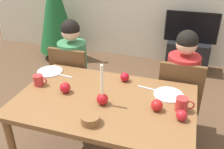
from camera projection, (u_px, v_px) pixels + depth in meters
dining_table at (104, 108)px, 2.00m from camera, size 1.40×0.90×0.75m
chair_left at (73, 79)px, 2.74m from camera, size 0.40×0.40×0.90m
chair_right at (179, 96)px, 2.44m from camera, size 0.40×0.40×0.90m
person_left_child at (74, 73)px, 2.74m from camera, size 0.30×0.30×1.17m
person_right_child at (180, 90)px, 2.44m from camera, size 0.30×0.30×1.17m
tv_stand at (187, 56)px, 3.98m from camera, size 0.64×0.40×0.48m
tv at (191, 27)px, 3.76m from camera, size 0.79×0.05×0.46m
christmas_tree at (55, 10)px, 4.16m from camera, size 0.66×0.66×1.64m
candle_centerpiece at (102, 96)px, 1.87m from camera, size 0.09×0.09×0.33m
plate_left at (50, 71)px, 2.37m from camera, size 0.24×0.24×0.01m
plate_right at (169, 95)px, 2.01m from camera, size 0.24×0.24×0.01m
mug_left at (39, 80)px, 2.14m from camera, size 0.13×0.08×0.09m
mug_right at (182, 104)px, 1.81m from camera, size 0.14×0.09×0.10m
fork_left at (64, 76)px, 2.30m from camera, size 0.18×0.04×0.01m
fork_right at (148, 88)px, 2.10m from camera, size 0.18×0.04×0.01m
bowl_walnuts at (90, 119)px, 1.69m from camera, size 0.13×0.13×0.06m
apple_near_candle at (125, 77)px, 2.20m from camera, size 0.08×0.08×0.08m
apple_by_left_plate at (182, 115)px, 1.72m from camera, size 0.08×0.08×0.08m
apple_by_right_mug at (65, 88)px, 2.04m from camera, size 0.09×0.09×0.09m
apple_far_edge at (157, 105)px, 1.82m from camera, size 0.09×0.09×0.09m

